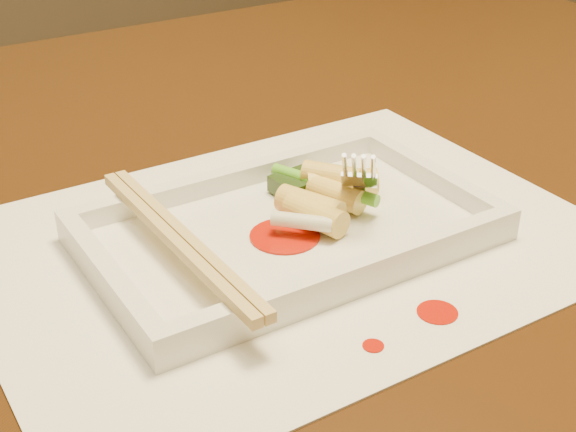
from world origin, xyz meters
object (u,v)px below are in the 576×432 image
placemat (288,241)px  chopstick_a (173,240)px  table (180,323)px  plate_base (288,234)px  fork (362,95)px

placemat → chopstick_a: bearing=180.0°
table → placemat: placemat is taller
plate_base → fork: size_ratio=1.86×
table → fork: fork is taller
chopstick_a → fork: fork is taller
plate_base → fork: 0.11m
plate_base → chopstick_a: 0.08m
placemat → fork: fork is taller
plate_base → fork: (0.07, 0.02, 0.08)m
plate_base → fork: fork is taller
placemat → chopstick_a: chopstick_a is taller
chopstick_a → fork: bearing=6.8°
table → fork: size_ratio=10.00×
table → plate_base: (0.05, -0.08, 0.11)m
chopstick_a → fork: size_ratio=1.42×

